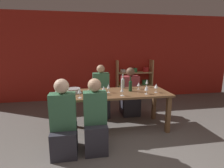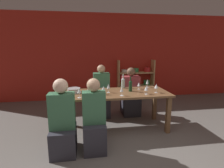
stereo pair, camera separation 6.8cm
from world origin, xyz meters
name	(u,v)px [view 2 (the right image)]	position (x,y,z in m)	size (l,w,h in m)	color
wall_back_red	(107,57)	(0.00, 3.83, 1.35)	(8.80, 0.06, 2.70)	red
shelf_unit	(136,83)	(0.93, 3.63, 0.52)	(1.19, 0.30, 1.27)	tan
dining_table	(113,97)	(-0.16, 1.55, 0.68)	(2.24, 0.85, 0.78)	brown
mixing_bowl	(74,90)	(-0.93, 1.66, 0.82)	(0.27, 0.27, 0.09)	#B7BABC
wine_bottle_green	(130,85)	(0.21, 1.58, 0.90)	(0.07, 0.07, 0.31)	#19381E
wine_bottle_dark	(123,83)	(0.12, 1.90, 0.90)	(0.08, 0.08, 0.31)	#B2C6C1
wine_glass_white_a	(147,82)	(0.67, 1.86, 0.90)	(0.07, 0.07, 0.18)	white
wine_glass_white_b	(79,91)	(-0.81, 1.25, 0.90)	(0.07, 0.07, 0.18)	white
wine_glass_white_c	(139,85)	(0.43, 1.72, 0.88)	(0.07, 0.07, 0.15)	white
wine_glass_empty_a	(146,88)	(0.45, 1.31, 0.90)	(0.07, 0.07, 0.17)	white
wine_glass_red_a	(103,89)	(-0.36, 1.41, 0.89)	(0.08, 0.08, 0.16)	white
wine_glass_empty_b	(156,86)	(0.69, 1.40, 0.91)	(0.08, 0.08, 0.17)	white
wine_glass_red_b	(108,87)	(-0.25, 1.55, 0.90)	(0.07, 0.07, 0.18)	white
wine_glass_red_c	(97,87)	(-0.48, 1.57, 0.90)	(0.08, 0.08, 0.17)	white
wine_glass_empty_c	(122,90)	(-0.04, 1.28, 0.89)	(0.07, 0.07, 0.16)	white
wine_glass_red_d	(88,92)	(-0.66, 1.19, 0.90)	(0.08, 0.08, 0.17)	white
wine_glass_red_e	(57,90)	(-1.22, 1.42, 0.90)	(0.07, 0.07, 0.17)	white
person_near_a	(94,124)	(-0.57, 0.82, 0.45)	(0.36, 0.45, 1.20)	#2D2D38
person_far_a	(130,97)	(0.41, 2.31, 0.43)	(0.42, 0.53, 1.18)	#2D2D38
person_near_b	(63,126)	(-1.06, 0.82, 0.45)	(0.39, 0.48, 1.21)	#2D2D38
person_far_b	(102,98)	(-0.32, 2.28, 0.46)	(0.38, 0.48, 1.26)	#2D2D38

